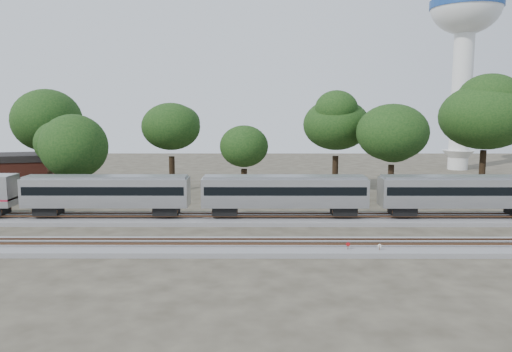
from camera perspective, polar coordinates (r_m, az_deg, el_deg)
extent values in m
plane|color=#383328|center=(44.38, -0.19, -6.93)|extent=(160.00, 160.00, 0.00)
cube|color=slate|center=(50.16, -0.14, -4.96)|extent=(160.00, 5.00, 0.40)
cube|color=brown|center=(49.36, -0.15, -4.63)|extent=(160.00, 0.08, 0.15)
cube|color=brown|center=(50.76, -0.14, -4.28)|extent=(160.00, 0.08, 0.15)
cube|color=slate|center=(40.47, -0.22, -8.11)|extent=(160.00, 5.00, 0.40)
cube|color=brown|center=(39.66, -0.23, -7.76)|extent=(160.00, 0.08, 0.15)
cube|color=brown|center=(41.04, -0.21, -7.22)|extent=(160.00, 0.08, 0.15)
cube|color=#B6B8BE|center=(51.84, -16.69, -1.74)|extent=(16.35, 2.82, 2.82)
cube|color=black|center=(51.79, -16.70, -1.43)|extent=(15.79, 2.87, 0.85)
cube|color=gray|center=(51.62, -16.75, -0.15)|extent=(15.97, 2.26, 0.33)
cube|color=black|center=(54.16, -22.63, -3.58)|extent=(2.44, 2.07, 0.85)
cube|color=black|center=(50.78, -10.18, -3.83)|extent=(2.44, 2.07, 0.85)
cube|color=#B6B8BE|center=(49.69, 3.27, -1.82)|extent=(16.35, 2.82, 2.82)
cube|color=black|center=(49.64, 3.28, -1.50)|extent=(15.79, 2.87, 0.85)
cube|color=gray|center=(49.46, 3.29, -0.16)|extent=(15.97, 2.26, 0.33)
cube|color=black|center=(50.06, -3.54, -3.89)|extent=(2.44, 2.07, 0.85)
cube|color=black|center=(50.69, 9.97, -3.84)|extent=(2.44, 2.07, 0.85)
cube|color=#B6B8BE|center=(53.65, 22.53, -1.70)|extent=(16.35, 2.82, 2.82)
cube|color=black|center=(53.61, 22.55, -1.40)|extent=(15.79, 2.87, 0.85)
cube|color=gray|center=(53.44, 22.61, -0.15)|extent=(15.97, 2.26, 0.33)
cube|color=black|center=(52.02, 16.37, -3.75)|extent=(2.44, 2.07, 0.85)
cylinder|color=#512D19|center=(39.70, 10.45, -8.22)|extent=(0.06, 0.06, 0.86)
cylinder|color=#A20B11|center=(39.60, 10.47, -7.69)|extent=(0.31, 0.07, 0.31)
cylinder|color=#512D19|center=(40.05, 13.93, -8.23)|extent=(0.05, 0.05, 0.79)
cylinder|color=silver|center=(39.95, 13.95, -7.74)|extent=(0.27, 0.13, 0.28)
cube|color=#512D19|center=(39.91, 10.33, -8.54)|extent=(0.56, 0.42, 0.30)
cylinder|color=silver|center=(98.23, 22.39, 7.87)|extent=(3.53, 3.53, 24.68)
cone|color=silver|center=(98.69, 22.07, 1.73)|extent=(5.64, 5.64, 3.53)
ellipsoid|color=silver|center=(99.85, 22.92, 17.64)|extent=(12.34, 12.34, 10.49)
cylinder|color=navy|center=(99.85, 22.92, 17.64)|extent=(12.48, 12.48, 1.41)
cube|color=maroon|center=(77.59, -25.79, 0.16)|extent=(11.32, 9.17, 3.97)
cube|color=black|center=(77.34, -25.90, 1.94)|extent=(11.57, 9.41, 0.89)
cylinder|color=black|center=(71.47, -22.47, 0.24)|extent=(0.70, 0.70, 5.19)
ellipsoid|color=black|center=(70.95, -22.77, 5.88)|extent=(9.78, 9.78, 8.31)
cylinder|color=black|center=(61.81, -19.91, -1.44)|extent=(0.70, 0.70, 3.69)
ellipsoid|color=black|center=(61.24, -20.12, 3.18)|extent=(6.95, 6.95, 5.91)
cylinder|color=black|center=(68.78, -9.57, 0.26)|extent=(0.70, 0.70, 4.72)
ellipsoid|color=black|center=(68.24, -9.69, 5.60)|extent=(8.90, 8.90, 7.57)
cylinder|color=black|center=(64.64, -1.37, -0.69)|extent=(0.70, 0.70, 3.43)
ellipsoid|color=black|center=(64.11, -1.38, 3.42)|extent=(6.46, 6.46, 5.49)
cylinder|color=black|center=(67.68, 9.03, 0.22)|extent=(0.70, 0.70, 4.88)
ellipsoid|color=black|center=(67.13, 9.15, 5.83)|extent=(9.21, 9.21, 7.83)
cylinder|color=black|center=(62.06, 15.13, -0.82)|extent=(0.70, 0.70, 4.50)
ellipsoid|color=black|center=(61.46, 15.33, 4.82)|extent=(8.49, 8.49, 7.22)
cylinder|color=black|center=(76.70, 24.44, 0.70)|extent=(0.70, 0.70, 5.40)
ellipsoid|color=black|center=(76.22, 24.75, 6.17)|extent=(10.19, 10.19, 8.66)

